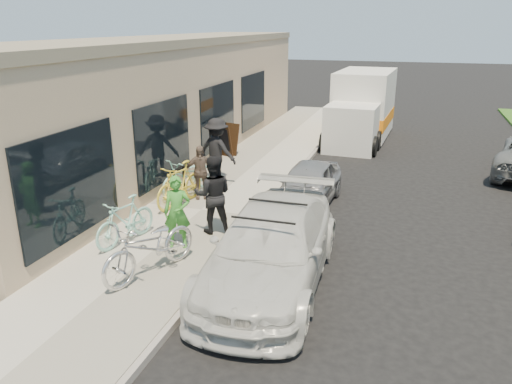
# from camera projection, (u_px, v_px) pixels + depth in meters

# --- Properties ---
(ground) EXTENTS (120.00, 120.00, 0.00)m
(ground) POSITION_uv_depth(u_px,v_px,m) (236.00, 281.00, 9.50)
(ground) COLOR black
(ground) RESTS_ON ground
(sidewalk) EXTENTS (3.00, 34.00, 0.15)m
(sidewalk) POSITION_uv_depth(u_px,v_px,m) (201.00, 212.00, 12.76)
(sidewalk) COLOR #A7A296
(sidewalk) RESTS_ON ground
(curb) EXTENTS (0.12, 34.00, 0.13)m
(curb) POSITION_uv_depth(u_px,v_px,m) (259.00, 219.00, 12.32)
(curb) COLOR gray
(curb) RESTS_ON ground
(storefront) EXTENTS (3.60, 20.00, 4.22)m
(storefront) POSITION_uv_depth(u_px,v_px,m) (171.00, 99.00, 17.53)
(storefront) COLOR tan
(storefront) RESTS_ON ground
(bike_rack) EXTENTS (0.08, 0.66, 0.92)m
(bike_rack) POSITION_uv_depth(u_px,v_px,m) (179.00, 180.00, 13.24)
(bike_rack) COLOR black
(bike_rack) RESTS_ON sidewalk
(sandwich_board) EXTENTS (0.85, 0.85, 1.12)m
(sandwich_board) POSITION_uv_depth(u_px,v_px,m) (226.00, 140.00, 17.74)
(sandwich_board) COLOR #321C0E
(sandwich_board) RESTS_ON sidewalk
(sedan_white) EXTENTS (2.22, 5.06, 1.49)m
(sedan_white) POSITION_uv_depth(u_px,v_px,m) (271.00, 247.00, 9.24)
(sedan_white) COLOR silver
(sedan_white) RESTS_ON ground
(sedan_silver) EXTENTS (1.53, 3.46, 1.16)m
(sedan_silver) POSITION_uv_depth(u_px,v_px,m) (308.00, 185.00, 13.30)
(sedan_silver) COLOR gray
(sedan_silver) RESTS_ON ground
(moving_truck) EXTENTS (2.43, 5.79, 2.79)m
(moving_truck) POSITION_uv_depth(u_px,v_px,m) (362.00, 110.00, 20.76)
(moving_truck) COLOR silver
(moving_truck) RESTS_ON ground
(tandem_bike) EXTENTS (1.46, 2.31, 1.14)m
(tandem_bike) POSITION_uv_depth(u_px,v_px,m) (150.00, 247.00, 9.27)
(tandem_bike) COLOR silver
(tandem_bike) RESTS_ON sidewalk
(woman_rider) EXTENTS (0.64, 0.51, 1.55)m
(woman_rider) POSITION_uv_depth(u_px,v_px,m) (177.00, 212.00, 10.40)
(woman_rider) COLOR #398B2E
(woman_rider) RESTS_ON sidewalk
(man_standing) EXTENTS (1.04, 0.92, 1.78)m
(man_standing) POSITION_uv_depth(u_px,v_px,m) (213.00, 195.00, 11.11)
(man_standing) COLOR black
(man_standing) RESTS_ON sidewalk
(cruiser_bike_a) EXTENTS (0.86, 1.75, 1.01)m
(cruiser_bike_a) POSITION_uv_depth(u_px,v_px,m) (125.00, 221.00, 10.68)
(cruiser_bike_a) COLOR #8BCFBF
(cruiser_bike_a) RESTS_ON sidewalk
(cruiser_bike_b) EXTENTS (1.33, 2.03, 1.01)m
(cruiser_bike_b) POSITION_uv_depth(u_px,v_px,m) (189.00, 176.00, 13.83)
(cruiser_bike_b) COLOR #8BCFBF
(cruiser_bike_b) RESTS_ON sidewalk
(cruiser_bike_c) EXTENTS (0.89, 1.94, 1.13)m
(cruiser_bike_c) POSITION_uv_depth(u_px,v_px,m) (180.00, 184.00, 12.89)
(cruiser_bike_c) COLOR gold
(cruiser_bike_c) RESTS_ON sidewalk
(bystander_a) EXTENTS (1.37, 0.99, 1.91)m
(bystander_a) POSITION_uv_depth(u_px,v_px,m) (217.00, 150.00, 14.69)
(bystander_a) COLOR black
(bystander_a) RESTS_ON sidewalk
(bystander_b) EXTENTS (0.92, 0.70, 1.46)m
(bystander_b) POSITION_uv_depth(u_px,v_px,m) (200.00, 172.00, 13.35)
(bystander_b) COLOR brown
(bystander_b) RESTS_ON sidewalk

